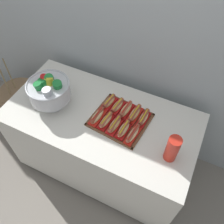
# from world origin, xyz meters

# --- Properties ---
(ground_plane) EXTENTS (10.00, 10.00, 0.00)m
(ground_plane) POSITION_xyz_m (0.00, 0.00, 0.00)
(ground_plane) COLOR gray
(back_wall) EXTENTS (6.00, 0.10, 2.60)m
(back_wall) POSITION_xyz_m (0.00, 0.51, 1.30)
(back_wall) COLOR #B2BCC1
(back_wall) RESTS_ON ground_plane
(buffet_table) EXTENTS (1.49, 0.75, 0.79)m
(buffet_table) POSITION_xyz_m (0.00, 0.00, 0.41)
(buffet_table) COLOR white
(buffet_table) RESTS_ON ground_plane
(floor_vase) EXTENTS (0.53, 0.53, 0.94)m
(floor_vase) POSITION_xyz_m (-1.05, 0.14, 0.22)
(floor_vase) COLOR #896B4C
(floor_vase) RESTS_ON ground_plane
(serving_tray) EXTENTS (0.44, 0.40, 0.01)m
(serving_tray) POSITION_xyz_m (0.15, 0.03, 0.79)
(serving_tray) COLOR brown
(serving_tray) RESTS_ON buffet_table
(hot_dog_0) EXTENTS (0.08, 0.17, 0.06)m
(hot_dog_0) POSITION_xyz_m (-0.01, -0.04, 0.82)
(hot_dog_0) COLOR red
(hot_dog_0) RESTS_ON serving_tray
(hot_dog_1) EXTENTS (0.08, 0.17, 0.06)m
(hot_dog_1) POSITION_xyz_m (0.06, -0.05, 0.82)
(hot_dog_1) COLOR #B21414
(hot_dog_1) RESTS_ON serving_tray
(hot_dog_2) EXTENTS (0.08, 0.17, 0.06)m
(hot_dog_2) POSITION_xyz_m (0.14, -0.05, 0.82)
(hot_dog_2) COLOR red
(hot_dog_2) RESTS_ON serving_tray
(hot_dog_3) EXTENTS (0.07, 0.16, 0.06)m
(hot_dog_3) POSITION_xyz_m (0.21, -0.06, 0.82)
(hot_dog_3) COLOR #B21414
(hot_dog_3) RESTS_ON serving_tray
(hot_dog_4) EXTENTS (0.08, 0.18, 0.06)m
(hot_dog_4) POSITION_xyz_m (0.29, -0.07, 0.82)
(hot_dog_4) COLOR red
(hot_dog_4) RESTS_ON serving_tray
(hot_dog_5) EXTENTS (0.09, 0.16, 0.06)m
(hot_dog_5) POSITION_xyz_m (0.01, 0.12, 0.82)
(hot_dog_5) COLOR red
(hot_dog_5) RESTS_ON serving_tray
(hot_dog_6) EXTENTS (0.08, 0.16, 0.06)m
(hot_dog_6) POSITION_xyz_m (0.08, 0.12, 0.82)
(hot_dog_6) COLOR red
(hot_dog_6) RESTS_ON serving_tray
(hot_dog_7) EXTENTS (0.08, 0.18, 0.06)m
(hot_dog_7) POSITION_xyz_m (0.16, 0.11, 0.82)
(hot_dog_7) COLOR #B21414
(hot_dog_7) RESTS_ON serving_tray
(hot_dog_8) EXTENTS (0.08, 0.19, 0.06)m
(hot_dog_8) POSITION_xyz_m (0.23, 0.10, 0.82)
(hot_dog_8) COLOR red
(hot_dog_8) RESTS_ON serving_tray
(hot_dog_9) EXTENTS (0.07, 0.16, 0.06)m
(hot_dog_9) POSITION_xyz_m (0.30, 0.09, 0.82)
(hot_dog_9) COLOR #B21414
(hot_dog_9) RESTS_ON serving_tray
(punch_bowl) EXTENTS (0.32, 0.32, 0.28)m
(punch_bowl) POSITION_xyz_m (-0.39, -0.06, 0.95)
(punch_bowl) COLOR silver
(punch_bowl) RESTS_ON buffet_table
(cup_stack) EXTENTS (0.09, 0.09, 0.22)m
(cup_stack) POSITION_xyz_m (0.57, -0.11, 0.90)
(cup_stack) COLOR red
(cup_stack) RESTS_ON buffet_table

